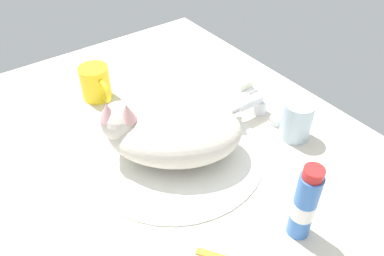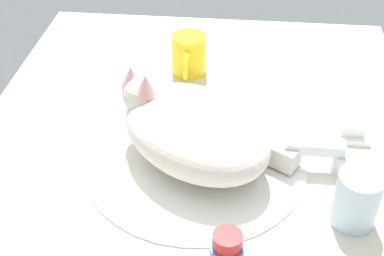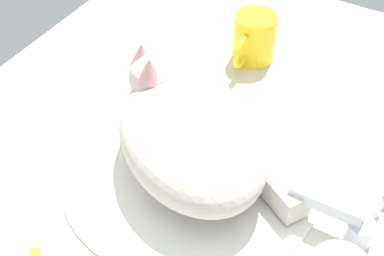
% 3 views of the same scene
% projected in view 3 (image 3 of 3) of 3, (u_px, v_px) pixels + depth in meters
% --- Properties ---
extents(ground_plane, '(1.10, 0.83, 0.03)m').
position_uv_depth(ground_plane, '(192.00, 177.00, 0.85)').
color(ground_plane, beige).
extents(sink_basin, '(0.38, 0.38, 0.01)m').
position_uv_depth(sink_basin, '(192.00, 168.00, 0.83)').
color(sink_basin, silver).
rests_on(sink_basin, ground_plane).
extents(faucet, '(0.14, 0.12, 0.06)m').
position_uv_depth(faucet, '(347.00, 223.00, 0.74)').
color(faucet, silver).
rests_on(faucet, ground_plane).
extents(cat, '(0.32, 0.35, 0.14)m').
position_uv_depth(cat, '(191.00, 132.00, 0.80)').
color(cat, beige).
rests_on(cat, sink_basin).
extents(coffee_mug, '(0.11, 0.07, 0.09)m').
position_uv_depth(coffee_mug, '(254.00, 38.00, 1.00)').
color(coffee_mug, yellow).
rests_on(coffee_mug, ground_plane).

